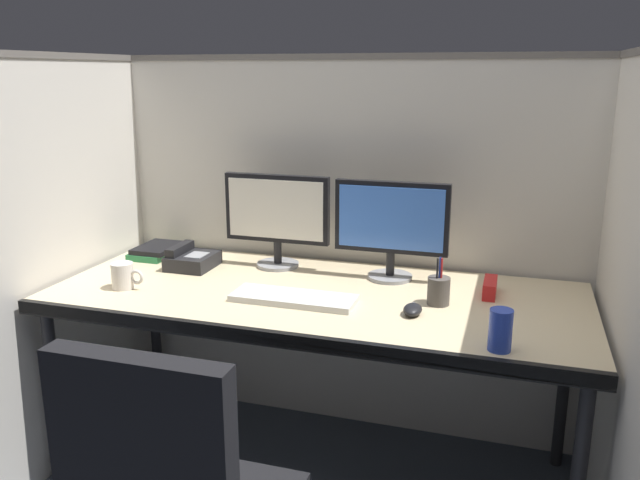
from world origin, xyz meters
TOP-DOWN VIEW (x-y plane):
  - cubicle_partition_rear at (0.00, 0.74)m, footprint 2.21×0.06m
  - cubicle_partition_left at (-0.99, 0.20)m, footprint 0.06×1.41m
  - cubicle_partition_right at (0.99, 0.20)m, footprint 0.06×1.41m
  - desk at (0.00, 0.29)m, footprint 1.90×0.80m
  - monitor_left at (-0.24, 0.55)m, footprint 0.43×0.17m
  - monitor_right at (0.22, 0.53)m, footprint 0.43×0.17m
  - keyboard_main at (-0.04, 0.19)m, footprint 0.43×0.15m
  - computer_mouse at (0.37, 0.18)m, footprint 0.06×0.10m
  - red_stapler at (0.60, 0.45)m, footprint 0.04×0.15m
  - pen_cup at (0.43, 0.30)m, footprint 0.08×0.08m
  - book_stack at (-0.79, 0.54)m, footprint 0.16×0.21m
  - desk_phone at (-0.57, 0.43)m, footprint 0.17×0.19m
  - soda_can at (0.65, -0.02)m, footprint 0.07×0.07m
  - coffee_mug at (-0.68, 0.13)m, footprint 0.13×0.08m

SIDE VIEW (x-z plane):
  - desk at x=0.00m, z-range 0.32..1.06m
  - keyboard_main at x=-0.04m, z-range 0.74..0.76m
  - computer_mouse at x=0.37m, z-range 0.74..0.77m
  - book_stack at x=-0.79m, z-range 0.74..0.79m
  - red_stapler at x=0.60m, z-range 0.74..0.80m
  - desk_phone at x=-0.57m, z-range 0.73..0.82m
  - coffee_mug at x=-0.68m, z-range 0.74..0.84m
  - pen_cup at x=0.43m, z-range 0.71..0.87m
  - cubicle_partition_rear at x=0.00m, z-range 0.00..1.58m
  - cubicle_partition_left at x=-0.99m, z-range 0.00..1.58m
  - cubicle_partition_right at x=0.99m, z-range 0.00..1.58m
  - soda_can at x=0.65m, z-range 0.74..0.86m
  - monitor_left at x=-0.24m, z-range 0.77..1.14m
  - monitor_right at x=0.22m, z-range 0.77..1.14m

